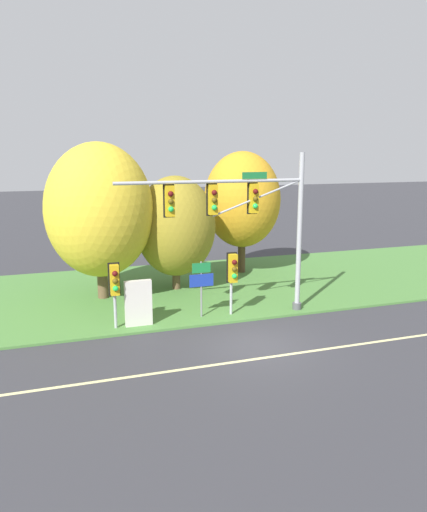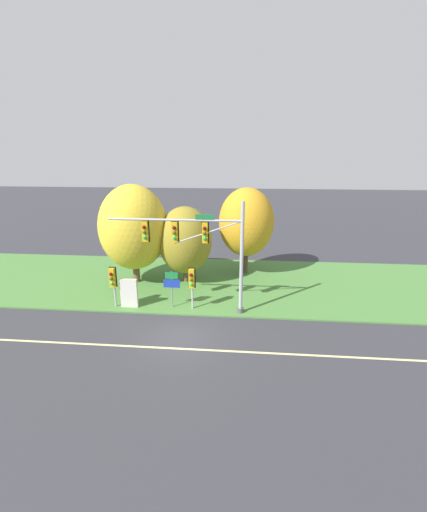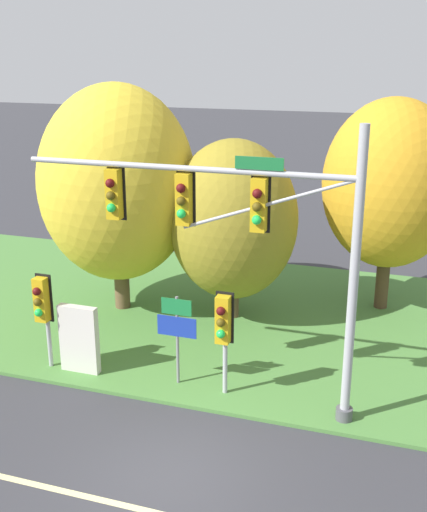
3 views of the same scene
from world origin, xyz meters
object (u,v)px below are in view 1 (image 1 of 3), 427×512
object	(u,v)px
pedestrian_signal_further_along	(233,271)
tree_left_of_mast	(175,226)
route_sign_post	(201,281)
tree_behind_signpost	(242,200)
tree_nearest_road	(99,210)
info_kiosk	(138,303)
traffic_signal_mast	(246,213)
pedestrian_signal_near_kerb	(115,283)

from	to	relation	value
pedestrian_signal_further_along	tree_left_of_mast	distance (m)	5.26
route_sign_post	tree_behind_signpost	world-z (taller)	tree_behind_signpost
pedestrian_signal_further_along	tree_nearest_road	distance (m)	7.14
tree_nearest_road	info_kiosk	size ratio (longest dim) A/B	3.92
route_sign_post	tree_nearest_road	distance (m)	6.25
traffic_signal_mast	info_kiosk	bearing A→B (deg)	177.81
route_sign_post	tree_behind_signpost	size ratio (longest dim) A/B	0.35
pedestrian_signal_further_along	tree_behind_signpost	size ratio (longest dim) A/B	0.40
tree_nearest_road	tree_left_of_mast	distance (m)	3.94
pedestrian_signal_near_kerb	route_sign_post	world-z (taller)	pedestrian_signal_near_kerb
tree_left_of_mast	pedestrian_signal_further_along	bearing A→B (deg)	-76.02
pedestrian_signal_further_along	pedestrian_signal_near_kerb	bearing A→B (deg)	-178.47
route_sign_post	tree_nearest_road	world-z (taller)	tree_nearest_road
traffic_signal_mast	tree_nearest_road	bearing A→B (deg)	139.91
pedestrian_signal_near_kerb	route_sign_post	distance (m)	3.74
route_sign_post	info_kiosk	size ratio (longest dim) A/B	1.28
tree_nearest_road	tree_left_of_mast	xyz separation A→B (m)	(3.79, 0.41, -1.00)
tree_nearest_road	tree_left_of_mast	world-z (taller)	tree_nearest_road
pedestrian_signal_further_along	tree_behind_signpost	bearing A→B (deg)	65.35
traffic_signal_mast	route_sign_post	world-z (taller)	traffic_signal_mast
pedestrian_signal_near_kerb	tree_behind_signpost	world-z (taller)	tree_behind_signpost
traffic_signal_mast	tree_nearest_road	size ratio (longest dim) A/B	1.10
tree_nearest_road	tree_behind_signpost	size ratio (longest dim) A/B	1.06
pedestrian_signal_near_kerb	pedestrian_signal_further_along	world-z (taller)	pedestrian_signal_further_along
tree_left_of_mast	info_kiosk	world-z (taller)	tree_left_of_mast
pedestrian_signal_further_along	tree_behind_signpost	world-z (taller)	tree_behind_signpost
info_kiosk	pedestrian_signal_near_kerb	bearing A→B (deg)	-169.62
route_sign_post	info_kiosk	distance (m)	2.85
route_sign_post	tree_nearest_road	bearing A→B (deg)	130.78
pedestrian_signal_further_along	route_sign_post	size ratio (longest dim) A/B	1.14
tree_nearest_road	tree_left_of_mast	size ratio (longest dim) A/B	1.28
info_kiosk	traffic_signal_mast	bearing A→B (deg)	-2.19
route_sign_post	tree_left_of_mast	size ratio (longest dim) A/B	0.42
pedestrian_signal_further_along	tree_nearest_road	world-z (taller)	tree_nearest_road
traffic_signal_mast	pedestrian_signal_near_kerb	bearing A→B (deg)	179.96
pedestrian_signal_near_kerb	route_sign_post	size ratio (longest dim) A/B	1.12
traffic_signal_mast	tree_behind_signpost	distance (m)	7.94
traffic_signal_mast	tree_left_of_mast	distance (m)	5.52
tree_nearest_road	info_kiosk	bearing A→B (deg)	-78.31
traffic_signal_mast	pedestrian_signal_further_along	xyz separation A→B (m)	(-0.53, 0.14, -2.52)
tree_nearest_road	pedestrian_signal_further_along	bearing A→B (deg)	-42.11
pedestrian_signal_near_kerb	route_sign_post	xyz separation A→B (m)	(3.70, 0.39, -0.31)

